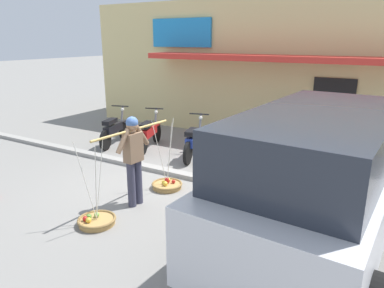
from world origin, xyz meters
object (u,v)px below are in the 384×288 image
object	(u,v)px
fruit_vendor	(134,155)
motorcycle_second_in_row	(150,133)
parked_truck	(319,177)
fruit_basket_left_side	(96,220)
wooden_crate	(265,160)
fruit_basket_right_side	(167,185)
motorcycle_third_in_row	(194,141)
motorcycle_nearest_shop	(114,130)

from	to	relation	value
fruit_vendor	motorcycle_second_in_row	xyz separation A→B (m)	(-1.95, 3.03, -0.53)
parked_truck	fruit_basket_left_side	bearing A→B (deg)	-160.60
wooden_crate	motorcycle_second_in_row	bearing A→B (deg)	-175.36
fruit_basket_left_side	wooden_crate	world-z (taller)	fruit_basket_left_side
fruit_vendor	motorcycle_second_in_row	size ratio (longest dim) A/B	1.07
wooden_crate	fruit_basket_left_side	bearing A→B (deg)	-108.99
fruit_basket_left_side	fruit_basket_right_side	xyz separation A→B (m)	(0.16, 1.87, 0.00)
motorcycle_third_in_row	wooden_crate	xyz separation A→B (m)	(1.84, 0.31, -0.29)
fruit_vendor	motorcycle_nearest_shop	size ratio (longest dim) A/B	1.06
parked_truck	wooden_crate	xyz separation A→B (m)	(-1.83, 3.08, -0.97)
motorcycle_nearest_shop	motorcycle_third_in_row	size ratio (longest dim) A/B	0.99
parked_truck	motorcycle_nearest_shop	bearing A→B (deg)	157.53
fruit_basket_left_side	fruit_basket_right_side	distance (m)	1.88
fruit_basket_right_side	fruit_vendor	bearing A→B (deg)	-94.75
fruit_basket_left_side	wooden_crate	size ratio (longest dim) A/B	3.30
parked_truck	fruit_basket_right_side	bearing A→B (deg)	167.17
fruit_vendor	fruit_basket_left_side	bearing A→B (deg)	-95.00
motorcycle_second_in_row	parked_truck	size ratio (longest dim) A/B	0.36
fruit_basket_right_side	fruit_basket_left_side	bearing A→B (deg)	-94.87
fruit_vendor	fruit_basket_left_side	world-z (taller)	fruit_vendor
fruit_vendor	motorcycle_third_in_row	size ratio (longest dim) A/B	1.05
fruit_vendor	parked_truck	distance (m)	3.22
fruit_vendor	motorcycle_third_in_row	xyz separation A→B (m)	(-0.46, 2.99, -0.53)
fruit_basket_right_side	wooden_crate	size ratio (longest dim) A/B	3.30
fruit_basket_left_side	motorcycle_third_in_row	world-z (taller)	fruit_basket_left_side
fruit_basket_left_side	parked_truck	xyz separation A→B (m)	(3.29, 1.16, 1.06)
fruit_basket_right_side	parked_truck	distance (m)	3.38
motorcycle_second_in_row	motorcycle_third_in_row	distance (m)	1.49
fruit_vendor	fruit_basket_right_side	xyz separation A→B (m)	(0.08, 0.93, -0.90)
fruit_vendor	wooden_crate	size ratio (longest dim) A/B	4.25
motorcycle_third_in_row	parked_truck	size ratio (longest dim) A/B	0.36
fruit_basket_right_side	wooden_crate	bearing A→B (deg)	61.25
motorcycle_nearest_shop	fruit_vendor	bearing A→B (deg)	-42.49
fruit_basket_left_side	parked_truck	distance (m)	3.64
motorcycle_nearest_shop	motorcycle_second_in_row	world-z (taller)	same
fruit_basket_left_side	motorcycle_nearest_shop	distance (m)	4.82
motorcycle_third_in_row	motorcycle_nearest_shop	bearing A→B (deg)	-176.35
fruit_basket_left_side	motorcycle_second_in_row	bearing A→B (deg)	115.17
motorcycle_third_in_row	fruit_basket_left_side	bearing A→B (deg)	-84.50
fruit_vendor	parked_truck	bearing A→B (deg)	3.94
motorcycle_second_in_row	wooden_crate	xyz separation A→B (m)	(3.32, 0.27, -0.29)
fruit_vendor	parked_truck	world-z (taller)	parked_truck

